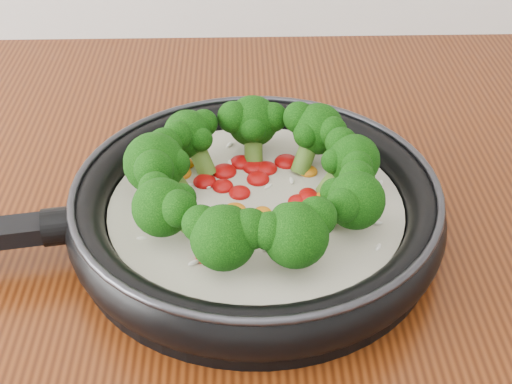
{
  "coord_description": "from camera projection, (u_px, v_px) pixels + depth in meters",
  "views": [
    {
      "loc": [
        0.02,
        0.52,
        1.33
      ],
      "look_at": [
        0.03,
        1.03,
        0.95
      ],
      "focal_mm": 49.19,
      "sensor_mm": 36.0,
      "label": 1
    }
  ],
  "objects": [
    {
      "name": "skillet",
      "position": [
        252.0,
        204.0,
        0.65
      ],
      "size": [
        0.57,
        0.4,
        0.1
      ],
      "color": "black",
      "rests_on": "counter"
    }
  ]
}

